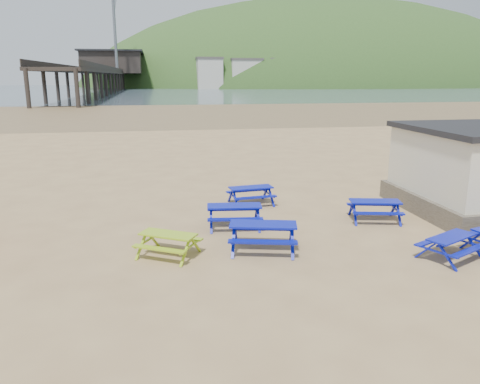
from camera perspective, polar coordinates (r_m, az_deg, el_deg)
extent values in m
plane|color=tan|center=(14.94, -0.71, -5.17)|extent=(400.00, 400.00, 0.00)
plane|color=olive|center=(69.14, -8.38, 9.73)|extent=(400.00, 400.00, 0.00)
plane|color=#435460|center=(184.01, -9.70, 12.22)|extent=(400.00, 400.00, 0.00)
cube|color=#0D05A2|center=(15.45, -0.70, -1.71)|extent=(1.85, 0.89, 0.05)
cube|color=#0D05A2|center=(16.10, -0.81, -2.09)|extent=(1.80, 0.45, 0.05)
cube|color=#0D05A2|center=(14.96, -0.57, -3.35)|extent=(1.80, 0.45, 0.05)
cube|color=#0D05A2|center=(18.20, 1.34, 0.56)|extent=(1.74, 0.85, 0.05)
cube|color=#0D05A2|center=(18.78, 0.80, 0.16)|extent=(1.69, 0.44, 0.05)
cube|color=#0D05A2|center=(17.75, 1.91, -0.66)|extent=(1.69, 0.44, 0.05)
cube|color=#0D05A2|center=(16.79, 16.16, -1.10)|extent=(1.81, 1.03, 0.05)
cube|color=#0D05A2|center=(17.40, 15.68, -1.46)|extent=(1.71, 0.61, 0.05)
cube|color=#0D05A2|center=(16.33, 16.54, -2.52)|extent=(1.71, 0.61, 0.05)
cube|color=#0D05A2|center=(13.40, 2.84, -3.97)|extent=(2.03, 1.18, 0.05)
cube|color=#0D05A2|center=(14.10, 2.86, -4.32)|extent=(1.92, 0.71, 0.05)
cube|color=#0D05A2|center=(12.89, 2.78, -6.09)|extent=(1.92, 0.71, 0.05)
cube|color=#0D05A2|center=(14.04, 24.38, -5.01)|extent=(1.66, 1.22, 0.04)
cube|color=#0D05A2|center=(14.36, 22.49, -5.44)|extent=(1.49, 0.87, 0.04)
cube|color=#0D05A2|center=(13.89, 26.13, -6.46)|extent=(1.49, 0.87, 0.04)
cube|color=#9BCB19|center=(13.14, -8.77, -5.11)|extent=(1.66, 1.32, 0.04)
cube|color=#9BCB19|center=(13.66, -7.67, -5.42)|extent=(1.46, 0.98, 0.04)
cube|color=#9BCB19|center=(12.80, -9.86, -6.85)|extent=(1.46, 0.98, 0.04)
cube|color=black|center=(189.58, -15.40, 13.78)|extent=(9.00, 220.00, 0.60)
cube|color=black|center=(200.61, -15.21, 14.92)|extent=(22.00, 30.00, 8.00)
cube|color=black|center=(200.76, -15.29, 16.15)|extent=(24.00, 32.00, 0.60)
cylinder|color=slate|center=(179.02, -15.01, 18.32)|extent=(1.00, 1.00, 28.00)
ellipsoid|color=#2D4C1E|center=(261.24, 10.69, 10.43)|extent=(264.00, 144.00, 108.00)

